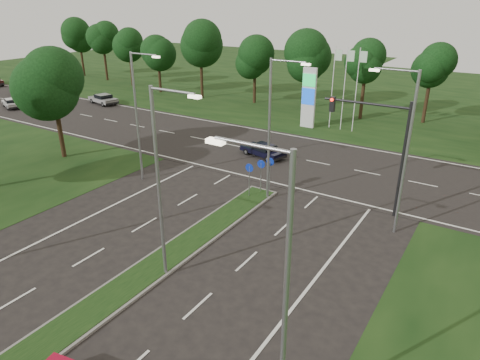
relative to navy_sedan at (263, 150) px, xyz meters
The scene contains 18 objects.
ground 23.17m from the navy_sedan, 81.46° to the right, with size 160.00×160.00×0.00m, color black.
verge_far 32.28m from the navy_sedan, 83.88° to the left, with size 160.00×50.00×0.02m, color black.
cross_road 3.66m from the navy_sedan, 17.64° to the left, with size 160.00×12.00×0.02m, color black.
median_kerb 19.22m from the navy_sedan, 79.69° to the right, with size 2.00×26.00×0.12m, color slate.
streetlight_median_near 18.05m from the navy_sedan, 75.28° to the right, with size 2.53×0.22×9.00m.
streetlight_median_far 9.37m from the navy_sedan, 57.26° to the right, with size 2.53×0.22×9.00m.
streetlight_left_far 11.10m from the navy_sedan, 118.62° to the right, with size 2.53×0.22×9.00m.
streetlight_right_far 14.76m from the navy_sedan, 29.43° to the right, with size 2.53×0.22×9.00m.
streetlight_right_near 24.64m from the navy_sedan, 59.65° to the right, with size 2.53×0.22×9.00m.
traffic_signal 12.40m from the navy_sedan, 24.79° to the right, with size 5.10×0.42×7.00m.
median_signs 7.45m from the navy_sedan, 62.13° to the right, with size 1.16×1.76×2.38m.
gas_pylon 10.48m from the navy_sedan, 91.96° to the left, with size 5.80×1.26×8.00m.
tree_left_far 17.89m from the navy_sedan, 148.17° to the right, with size 5.20×5.20×8.86m.
treeline_far 18.48m from the navy_sedan, 78.25° to the left, with size 6.00×6.00×9.90m.
navy_sedan is the anchor object (origin of this frame).
far_car_a 27.00m from the navy_sedan, 166.97° to the left, with size 4.51×2.63×1.22m.
far_car_b 34.11m from the navy_sedan, behind, with size 4.17×2.88×1.11m.
far_car_c 40.60m from the navy_sedan, behind, with size 4.89×3.07×1.31m.
Camera 1 is at (12.93, -6.49, 12.18)m, focal length 32.00 mm.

